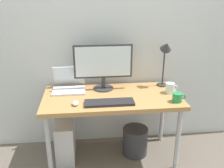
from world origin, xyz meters
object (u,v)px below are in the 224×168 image
object	(u,v)px
desk_lamp	(166,54)
wastebasket	(135,141)
keyboard	(109,103)
laptop	(69,84)
computer_tower	(66,140)
desk	(112,102)
mouse	(75,103)
monitor	(103,64)
glass_cup	(170,88)
coffee_mug	(177,97)

from	to	relation	value
desk_lamp	wastebasket	bearing A→B (deg)	-154.95
keyboard	wastebasket	xyz separation A→B (m)	(0.29, 0.21, -0.56)
laptop	desk_lamp	world-z (taller)	desk_lamp
computer_tower	desk_lamp	bearing A→B (deg)	7.53
desk	mouse	xyz separation A→B (m)	(-0.34, -0.16, 0.08)
monitor	laptop	bearing A→B (deg)	176.62
keyboard	laptop	bearing A→B (deg)	134.84
laptop	wastebasket	bearing A→B (deg)	-13.68
computer_tower	wastebasket	size ratio (longest dim) A/B	1.40
desk	wastebasket	size ratio (longest dim) A/B	4.36
keyboard	wastebasket	world-z (taller)	keyboard
wastebasket	keyboard	bearing A→B (deg)	-143.91
glass_cup	computer_tower	xyz separation A→B (m)	(-1.04, 0.03, -0.54)
desk	keyboard	xyz separation A→B (m)	(-0.04, -0.17, 0.08)
desk	monitor	xyz separation A→B (m)	(-0.07, 0.18, 0.33)
mouse	wastebasket	bearing A→B (deg)	18.94
desk	mouse	distance (m)	0.39
wastebasket	mouse	bearing A→B (deg)	-161.06
desk	desk_lamp	distance (m)	0.72
desk_lamp	mouse	xyz separation A→B (m)	(-0.90, -0.34, -0.33)
desk	computer_tower	bearing A→B (deg)	174.48
desk	wastebasket	bearing A→B (deg)	8.99
monitor	coffee_mug	xyz separation A→B (m)	(0.64, -0.37, -0.22)
desk_lamp	glass_cup	distance (m)	0.35
coffee_mug	computer_tower	bearing A→B (deg)	167.15
computer_tower	coffee_mug	bearing A→B (deg)	-12.85
desk	computer_tower	xyz separation A→B (m)	(-0.47, 0.05, -0.42)
desk_lamp	wastebasket	distance (m)	0.96
mouse	wastebasket	world-z (taller)	mouse
monitor	coffee_mug	distance (m)	0.77
monitor	keyboard	distance (m)	0.43
desk	monitor	world-z (taller)	monitor
laptop	computer_tower	world-z (taller)	laptop
mouse	keyboard	bearing A→B (deg)	-1.80
laptop	glass_cup	bearing A→B (deg)	-10.83
keyboard	wastebasket	distance (m)	0.67
coffee_mug	glass_cup	size ratio (longest dim) A/B	1.00
laptop	coffee_mug	xyz separation A→B (m)	(0.98, -0.39, -0.02)
glass_cup	laptop	bearing A→B (deg)	169.17
monitor	coffee_mug	world-z (taller)	monitor
computer_tower	wastebasket	distance (m)	0.73
keyboard	mouse	world-z (taller)	mouse
keyboard	coffee_mug	xyz separation A→B (m)	(0.61, -0.02, 0.03)
glass_cup	computer_tower	world-z (taller)	glass_cup
laptop	desk_lamp	size ratio (longest dim) A/B	0.65
desk_lamp	computer_tower	xyz separation A→B (m)	(-1.03, -0.14, -0.84)
monitor	mouse	distance (m)	0.50
laptop	mouse	xyz separation A→B (m)	(0.07, -0.36, -0.04)
glass_cup	computer_tower	bearing A→B (deg)	178.19
mouse	computer_tower	size ratio (longest dim) A/B	0.21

